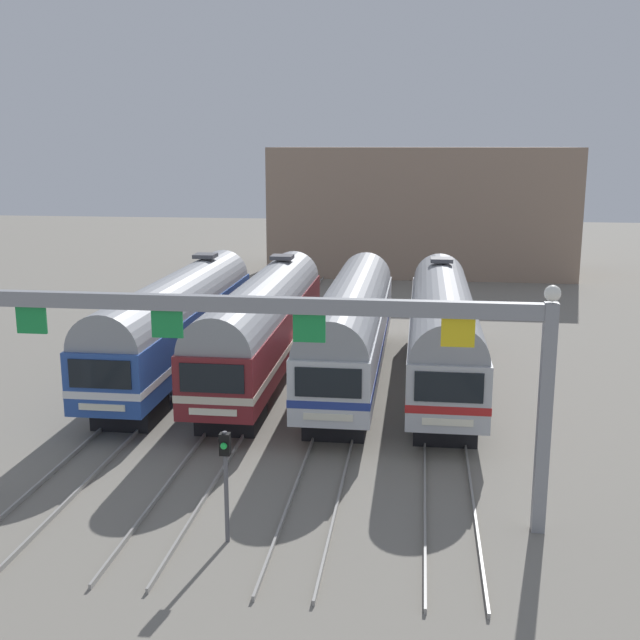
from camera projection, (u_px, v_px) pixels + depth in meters
ground_plane at (307, 380)px, 36.19m from camera, size 160.00×160.00×0.00m
track_bed at (344, 305)px, 52.64m from camera, size 13.60×70.00×0.15m
commuter_train_blue at (178, 319)px, 36.36m from camera, size 2.88×18.06×5.05m
commuter_train_maroon at (263, 322)px, 35.86m from camera, size 2.88×18.06×5.05m
commuter_train_silver at (352, 324)px, 35.35m from camera, size 2.88×18.06×4.77m
commuter_train_stainless at (443, 327)px, 34.86m from camera, size 2.88×18.06×5.05m
catenary_gantry at (238, 344)px, 22.01m from camera, size 17.34×0.44×6.97m
yard_signal_mast at (226, 466)px, 20.98m from camera, size 0.28×0.35×3.16m
maintenance_building at (421, 210)px, 66.39m from camera, size 24.60×10.00×10.36m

